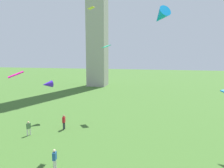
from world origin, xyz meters
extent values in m
cylinder|color=#2D3338|center=(-4.59, 22.12, 0.42)|extent=(0.16, 0.16, 0.83)
cylinder|color=#2D3338|center=(-4.53, 21.74, 0.42)|extent=(0.16, 0.16, 0.83)
cube|color=red|center=(-4.56, 21.93, 1.16)|extent=(0.33, 0.49, 0.66)
sphere|color=#A37556|center=(-4.56, 21.93, 1.62)|extent=(0.24, 0.24, 0.24)
cylinder|color=silver|center=(-1.48, 13.70, 0.38)|extent=(0.14, 0.14, 0.76)
cylinder|color=silver|center=(-1.43, 13.35, 0.38)|extent=(0.14, 0.14, 0.76)
cube|color=#235693|center=(-1.45, 13.52, 1.07)|extent=(0.30, 0.45, 0.61)
sphere|color=beige|center=(-1.45, 13.52, 1.48)|extent=(0.22, 0.22, 0.22)
cylinder|color=silver|center=(-7.56, 19.21, 0.38)|extent=(0.14, 0.14, 0.75)
cylinder|color=silver|center=(-7.41, 19.53, 0.38)|extent=(0.14, 0.14, 0.75)
cube|color=#51754C|center=(-7.49, 19.37, 1.05)|extent=(0.38, 0.47, 0.60)
sphere|color=#D8AD84|center=(-7.49, 19.37, 1.46)|extent=(0.22, 0.22, 0.22)
cube|color=#23C799|center=(-1.07, 28.57, 9.76)|extent=(1.47, 1.54, 0.46)
cone|color=#4221C5|center=(-8.05, 24.76, 4.83)|extent=(1.52, 1.60, 0.95)
cube|color=yellow|center=(-0.60, 20.51, 13.24)|extent=(0.57, 0.82, 0.29)
cone|color=#078EEF|center=(6.12, 20.38, 12.20)|extent=(2.06, 2.27, 1.79)
cube|color=#ED0E90|center=(-8.19, 18.72, 6.68)|extent=(1.87, 1.82, 0.65)
camera|label=1|loc=(6.23, -0.94, 8.83)|focal=35.19mm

